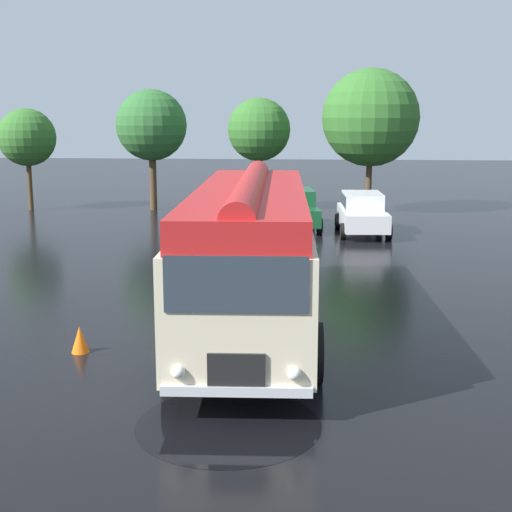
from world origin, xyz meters
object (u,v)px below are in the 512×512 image
car_mid_right (362,213)px  traffic_cone (80,339)px  car_mid_left (295,209)px  car_near_left (223,210)px  vintage_bus (251,247)px

car_mid_right → traffic_cone: car_mid_right is taller
car_mid_left → traffic_cone: size_ratio=7.97×
car_near_left → car_mid_left: (2.97, 0.74, 0.00)m
car_mid_right → traffic_cone: bearing=-113.8°
vintage_bus → car_mid_right: (3.35, 13.35, -1.05)m
car_near_left → traffic_cone: (-0.96, -15.57, -0.57)m
car_mid_left → car_near_left: bearing=-166.0°
car_mid_left → vintage_bus: bearing=-92.3°
car_near_left → traffic_cone: bearing=-93.5°
vintage_bus → car_near_left: size_ratio=2.33×
vintage_bus → car_near_left: 14.01m
car_near_left → traffic_cone: car_near_left is taller
vintage_bus → traffic_cone: size_ratio=18.59×
vintage_bus → car_near_left: (-2.38, 13.76, -1.05)m
vintage_bus → car_mid_right: vintage_bus is taller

